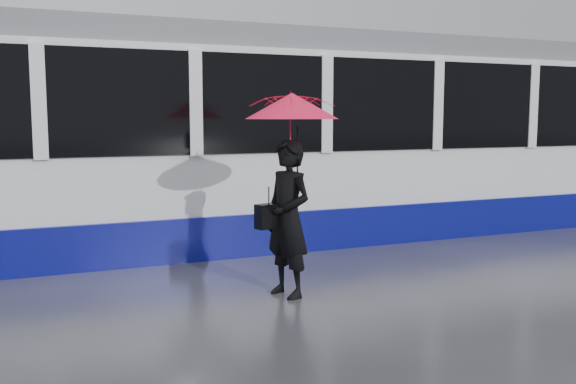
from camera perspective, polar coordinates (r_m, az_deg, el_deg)
name	(u,v)px	position (r m, az deg, el deg)	size (l,w,h in m)	color
ground	(242,281)	(8.01, -4.14, -7.90)	(90.00, 90.00, 0.00)	#2F2F35
rails	(190,244)	(10.35, -8.72, -4.56)	(34.00, 1.51, 0.02)	#3F3D38
tram	(206,141)	(10.23, -7.26, 4.53)	(26.00, 2.56, 3.35)	white
woman	(288,219)	(7.18, -0.02, -2.39)	(0.64, 0.42, 1.77)	black
umbrella	(292,124)	(7.11, 0.35, 6.04)	(1.31, 1.31, 1.19)	#DC127C
handbag	(269,216)	(7.11, -1.71, -2.14)	(0.34, 0.23, 0.45)	black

